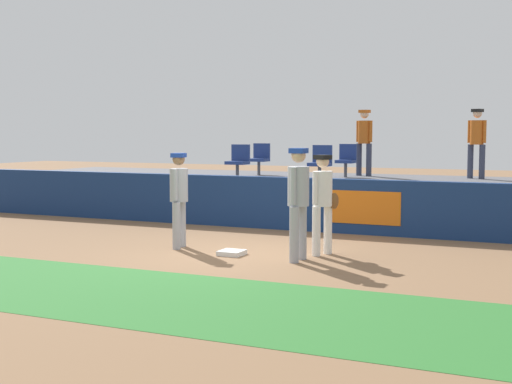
{
  "coord_description": "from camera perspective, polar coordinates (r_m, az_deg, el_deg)",
  "views": [
    {
      "loc": [
        5.36,
        -10.64,
        2.08
      ],
      "look_at": [
        0.12,
        0.94,
        1.0
      ],
      "focal_mm": 49.3,
      "sensor_mm": 36.0,
      "label": 1
    }
  ],
  "objects": [
    {
      "name": "bleacher_platform",
      "position": [
        17.4,
        6.32,
        -0.47
      ],
      "size": [
        18.0,
        4.8,
        0.95
      ],
      "primitive_type": "cube",
      "color": "#59595E",
      "rests_on": "ground_plane"
    },
    {
      "name": "seat_front_left",
      "position": [
        17.06,
        -1.42,
        2.64
      ],
      "size": [
        0.48,
        0.44,
        0.84
      ],
      "color": "#4C4C51",
      "rests_on": "bleacher_platform"
    },
    {
      "name": "first_base",
      "position": [
        11.98,
        -1.98,
        -4.95
      ],
      "size": [
        0.4,
        0.4,
        0.08
      ],
      "primitive_type": "cube",
      "color": "white",
      "rests_on": "ground_plane"
    },
    {
      "name": "grass_foreground_strip",
      "position": [
        9.42,
        -11.13,
        -7.96
      ],
      "size": [
        18.0,
        2.8,
        0.01
      ],
      "primitive_type": "cube",
      "color": "#2D722D",
      "rests_on": "ground_plane"
    },
    {
      "name": "player_runner_visitor",
      "position": [
        12.67,
        -6.27,
        -0.1
      ],
      "size": [
        0.38,
        0.47,
        1.71
      ],
      "rotation": [
        0.0,
        0.0,
        -1.37
      ],
      "color": "#9EA3AD",
      "rests_on": "ground_plane"
    },
    {
      "name": "player_coach_visitor",
      "position": [
        11.32,
        3.45,
        -0.32
      ],
      "size": [
        0.36,
        0.51,
        1.83
      ],
      "rotation": [
        0.0,
        0.0,
        -1.6
      ],
      "color": "#9EA3AD",
      "rests_on": "ground_plane"
    },
    {
      "name": "ground_plane",
      "position": [
        12.09,
        -2.35,
        -5.05
      ],
      "size": [
        60.0,
        60.0,
        0.0
      ],
      "primitive_type": "plane",
      "color": "#846042"
    },
    {
      "name": "seat_back_center",
      "position": [
        17.95,
        7.35,
        2.71
      ],
      "size": [
        0.44,
        0.44,
        0.84
      ],
      "color": "#4C4C51",
      "rests_on": "bleacher_platform"
    },
    {
      "name": "seat_front_center",
      "position": [
        16.26,
        5.27,
        2.51
      ],
      "size": [
        0.46,
        0.44,
        0.84
      ],
      "color": "#4C4C51",
      "rests_on": "bleacher_platform"
    },
    {
      "name": "spectator_capped",
      "position": [
        18.55,
        8.77,
        4.38
      ],
      "size": [
        0.46,
        0.41,
        1.72
      ],
      "rotation": [
        0.0,
        0.0,
        2.82
      ],
      "color": "#33384C",
      "rests_on": "bleacher_platform"
    },
    {
      "name": "field_wall",
      "position": [
        14.98,
        3.3,
        -0.97
      ],
      "size": [
        18.0,
        0.26,
        1.12
      ],
      "color": "navy",
      "rests_on": "ground_plane"
    },
    {
      "name": "spectator_hooded",
      "position": [
        18.04,
        17.48,
        4.17
      ],
      "size": [
        0.46,
        0.41,
        1.7
      ],
      "rotation": [
        0.0,
        0.0,
        2.81
      ],
      "color": "#33384C",
      "rests_on": "bleacher_platform"
    },
    {
      "name": "player_fielder_home",
      "position": [
        11.93,
        5.46,
        -0.44
      ],
      "size": [
        0.46,
        0.49,
        1.7
      ],
      "rotation": [
        0.0,
        0.0,
        -1.94
      ],
      "color": "white",
      "rests_on": "ground_plane"
    },
    {
      "name": "seat_back_left",
      "position": [
        18.79,
        0.32,
        2.85
      ],
      "size": [
        0.47,
        0.44,
        0.84
      ],
      "color": "#4C4C51",
      "rests_on": "bleacher_platform"
    }
  ]
}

